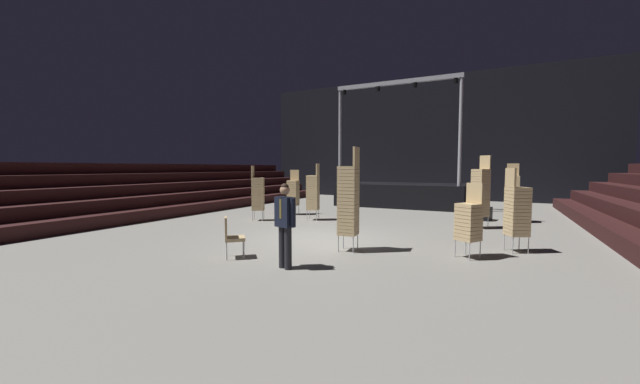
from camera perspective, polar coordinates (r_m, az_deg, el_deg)
The scene contains 15 objects.
ground_plane at distance 10.30m, azimuth -0.31°, elevation -7.85°, with size 22.00×30.00×0.10m, color gray.
arena_end_wall at distance 24.48m, azimuth 16.15°, elevation 8.37°, with size 22.00×0.30×8.00m, color black.
bleacher_bank_left at distance 16.99m, azimuth -27.09°, elevation 0.39°, with size 3.75×24.00×2.25m.
stage_riser at distance 19.33m, azimuth 13.05°, elevation -0.18°, with size 6.53×3.20×6.36m.
man_with_tie at distance 7.16m, azimuth -5.75°, elevation -4.63°, with size 0.57×0.34×1.75m.
chair_stack_front_left at distance 8.69m, azimuth 23.04°, elevation -4.29°, with size 0.61×0.61×1.71m.
chair_stack_front_right at distance 13.84m, azimuth -10.08°, elevation -0.19°, with size 0.59×0.59×2.14m.
chair_stack_mid_left at distance 15.02m, azimuth 28.82°, elevation -0.14°, with size 0.45×0.45×2.22m.
chair_stack_mid_right at distance 9.78m, azimuth 29.40°, elevation -2.60°, with size 0.59×0.59×2.05m.
chair_stack_mid_centre at distance 8.63m, azimuth 4.67°, elevation -1.23°, with size 0.47×0.47×2.56m.
chair_stack_rear_left at distance 15.44m, azimuth -4.38°, elevation -0.03°, with size 0.51×0.51×1.96m.
chair_stack_rear_right at distance 13.05m, azimuth 24.65°, elevation -0.00°, with size 0.62×0.62×2.48m.
chair_stack_rear_centre at distance 13.76m, azimuth -1.14°, elevation 0.02°, with size 0.53×0.53×2.22m.
equipment_road_case at distance 15.25m, azimuth 24.39°, elevation -3.16°, with size 0.90×0.60×0.52m, color black.
loose_chair_near_man at distance 8.29m, azimuth -14.18°, elevation -6.76°, with size 0.62×0.62×0.95m.
Camera 1 is at (4.61, -8.96, 2.06)m, focal length 19.67 mm.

